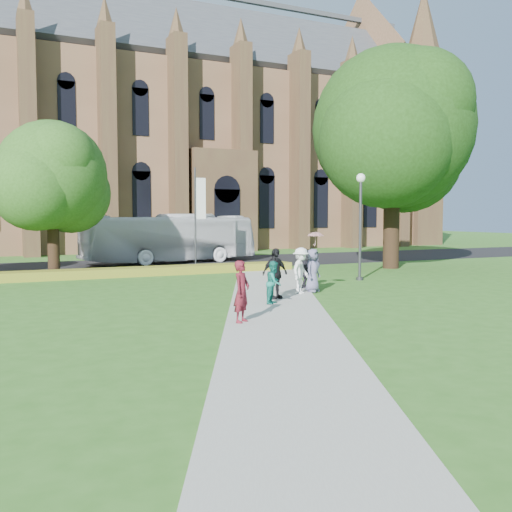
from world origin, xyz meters
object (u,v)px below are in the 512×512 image
large_tree (393,129)px  tour_coach (170,238)px  streetlamp (360,213)px  pedestrian_0 (242,291)px

large_tree → tour_coach: bearing=139.4°
streetlamp → large_tree: bearing=39.3°
tour_coach → pedestrian_0: size_ratio=6.49×
streetlamp → pedestrian_0: 12.92m
large_tree → pedestrian_0: large_tree is taller
large_tree → tour_coach: 15.94m
streetlamp → large_tree: (5.50, 4.50, 5.07)m
streetlamp → tour_coach: streetlamp is taller
streetlamp → pedestrian_0: size_ratio=2.88×
streetlamp → large_tree: 8.73m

